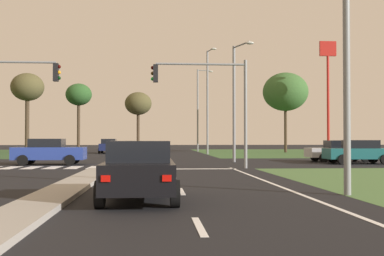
# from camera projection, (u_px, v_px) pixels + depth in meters

# --- Properties ---
(ground_plane) EXTENTS (200.00, 200.00, 0.00)m
(ground_plane) POSITION_uv_depth(u_px,v_px,m) (114.00, 163.00, 32.87)
(ground_plane) COLOR black
(grass_verge_far_right) EXTENTS (35.00, 35.00, 0.01)m
(grass_verge_far_right) POSITION_uv_depth(u_px,v_px,m) (346.00, 152.00, 59.19)
(grass_verge_far_right) COLOR #385B2D
(grass_verge_far_right) RESTS_ON ground
(median_island_near) EXTENTS (1.20, 22.00, 0.14)m
(median_island_near) POSITION_uv_depth(u_px,v_px,m) (59.00, 193.00, 13.93)
(median_island_near) COLOR gray
(median_island_near) RESTS_ON ground
(median_island_far) EXTENTS (1.20, 36.00, 0.14)m
(median_island_far) POSITION_uv_depth(u_px,v_px,m) (132.00, 152.00, 57.80)
(median_island_far) COLOR gray
(median_island_far) RESTS_ON ground
(lane_dash_near) EXTENTS (0.14, 2.00, 0.01)m
(lane_dash_near) POSITION_uv_depth(u_px,v_px,m) (199.00, 226.00, 8.98)
(lane_dash_near) COLOR silver
(lane_dash_near) RESTS_ON ground
(lane_dash_second) EXTENTS (0.14, 2.00, 0.01)m
(lane_dash_second) POSITION_uv_depth(u_px,v_px,m) (182.00, 191.00, 14.96)
(lane_dash_second) COLOR silver
(lane_dash_second) RESTS_ON ground
(lane_dash_third) EXTENTS (0.14, 2.00, 0.01)m
(lane_dash_third) POSITION_uv_depth(u_px,v_px,m) (174.00, 176.00, 20.94)
(lane_dash_third) COLOR silver
(lane_dash_third) RESTS_ON ground
(edge_line_right) EXTENTS (0.14, 24.00, 0.01)m
(edge_line_right) POSITION_uv_depth(u_px,v_px,m) (289.00, 190.00, 15.44)
(edge_line_right) COLOR silver
(edge_line_right) RESTS_ON ground
(stop_bar_near) EXTENTS (6.40, 0.50, 0.01)m
(stop_bar_near) POSITION_uv_depth(u_px,v_px,m) (176.00, 169.00, 26.18)
(stop_bar_near) COLOR silver
(stop_bar_near) RESTS_ON ground
(crosswalk_bar_second) EXTENTS (0.70, 2.80, 0.01)m
(crosswalk_bar_second) POSITION_uv_depth(u_px,v_px,m) (10.00, 168.00, 27.30)
(crosswalk_bar_second) COLOR silver
(crosswalk_bar_second) RESTS_ON ground
(crosswalk_bar_third) EXTENTS (0.70, 2.80, 0.01)m
(crosswalk_bar_third) POSITION_uv_depth(u_px,v_px,m) (32.00, 168.00, 27.38)
(crosswalk_bar_third) COLOR silver
(crosswalk_bar_third) RESTS_ON ground
(crosswalk_bar_fourth) EXTENTS (0.70, 2.80, 0.01)m
(crosswalk_bar_fourth) POSITION_uv_depth(u_px,v_px,m) (53.00, 168.00, 27.47)
(crosswalk_bar_fourth) COLOR silver
(crosswalk_bar_fourth) RESTS_ON ground
(crosswalk_bar_fifth) EXTENTS (0.70, 2.80, 0.01)m
(crosswalk_bar_fifth) POSITION_uv_depth(u_px,v_px,m) (74.00, 167.00, 27.55)
(crosswalk_bar_fifth) COLOR silver
(crosswalk_bar_fifth) RESTS_ON ground
(crosswalk_bar_sixth) EXTENTS (0.70, 2.80, 0.01)m
(crosswalk_bar_sixth) POSITION_uv_depth(u_px,v_px,m) (95.00, 167.00, 27.64)
(crosswalk_bar_sixth) COLOR silver
(crosswalk_bar_sixth) RESTS_ON ground
(crosswalk_bar_seventh) EXTENTS (0.70, 2.80, 0.01)m
(crosswalk_bar_seventh) POSITION_uv_depth(u_px,v_px,m) (116.00, 167.00, 27.72)
(crosswalk_bar_seventh) COLOR silver
(crosswalk_bar_seventh) RESTS_ON ground
(crosswalk_bar_eighth) EXTENTS (0.70, 2.80, 0.01)m
(crosswalk_bar_eighth) POSITION_uv_depth(u_px,v_px,m) (136.00, 167.00, 27.81)
(crosswalk_bar_eighth) COLOR silver
(crosswalk_bar_eighth) RESTS_ON ground
(car_navy_near) EXTENTS (1.99, 4.58, 1.60)m
(car_navy_near) POSITION_uv_depth(u_px,v_px,m) (109.00, 146.00, 55.25)
(car_navy_near) COLOR #161E47
(car_navy_near) RESTS_ON ground
(car_silver_third) EXTENTS (4.59, 2.06, 1.49)m
(car_silver_third) POSITION_uv_depth(u_px,v_px,m) (340.00, 151.00, 34.65)
(car_silver_third) COLOR #B7B7BC
(car_silver_third) RESTS_ON ground
(car_teal_fourth) EXTENTS (4.27, 1.95, 1.52)m
(car_teal_fourth) POSITION_uv_depth(u_px,v_px,m) (359.00, 152.00, 31.68)
(car_teal_fourth) COLOR #19565B
(car_teal_fourth) RESTS_ON ground
(car_blue_fifth) EXTENTS (4.37, 2.08, 1.61)m
(car_blue_fifth) POSITION_uv_depth(u_px,v_px,m) (49.00, 151.00, 30.62)
(car_blue_fifth) COLOR navy
(car_blue_fifth) RESTS_ON ground
(car_black_sixth) EXTENTS (1.94, 4.19, 1.54)m
(car_black_sixth) POSITION_uv_depth(u_px,v_px,m) (139.00, 170.00, 12.72)
(car_black_sixth) COLOR black
(car_black_sixth) RESTS_ON ground
(traffic_signal_near_right) EXTENTS (5.23, 0.32, 5.89)m
(traffic_signal_near_right) POSITION_uv_depth(u_px,v_px,m) (211.00, 93.00, 26.81)
(traffic_signal_near_right) COLOR gray
(traffic_signal_near_right) RESTS_ON ground
(street_lamp_second) EXTENTS (1.06, 2.47, 8.01)m
(street_lamp_second) POSITION_uv_depth(u_px,v_px,m) (236.00, 96.00, 33.95)
(street_lamp_second) COLOR gray
(street_lamp_second) RESTS_ON ground
(street_lamp_third) EXTENTS (0.77, 2.55, 10.78)m
(street_lamp_third) POSITION_uv_depth(u_px,v_px,m) (208.00, 97.00, 51.35)
(street_lamp_third) COLOR gray
(street_lamp_third) RESTS_ON ground
(street_lamp_fourth) EXTENTS (2.11, 0.48, 10.50)m
(street_lamp_fourth) POSITION_uv_depth(u_px,v_px,m) (199.00, 106.00, 63.43)
(street_lamp_fourth) COLOR gray
(street_lamp_fourth) RESTS_ON ground
(fastfood_pole_sign) EXTENTS (1.80, 0.40, 12.19)m
(fastfood_pole_sign) POSITION_uv_depth(u_px,v_px,m) (328.00, 72.00, 53.77)
(fastfood_pole_sign) COLOR red
(fastfood_pole_sign) RESTS_ON ground
(treeline_second) EXTENTS (3.69, 3.69, 9.03)m
(treeline_second) POSITION_uv_depth(u_px,v_px,m) (27.00, 88.00, 55.93)
(treeline_second) COLOR #423323
(treeline_second) RESTS_ON ground
(treeline_third) EXTENTS (3.21, 3.21, 8.48)m
(treeline_third) POSITION_uv_depth(u_px,v_px,m) (79.00, 95.00, 61.59)
(treeline_third) COLOR #423323
(treeline_third) RESTS_ON ground
(treeline_fourth) EXTENTS (3.34, 3.34, 7.45)m
(treeline_fourth) POSITION_uv_depth(u_px,v_px,m) (138.00, 104.00, 61.93)
(treeline_fourth) COLOR #423323
(treeline_fourth) RESTS_ON ground
(treeline_fifth) EXTENTS (5.36, 5.36, 9.47)m
(treeline_fifth) POSITION_uv_depth(u_px,v_px,m) (285.00, 92.00, 58.80)
(treeline_fifth) COLOR #423323
(treeline_fifth) RESTS_ON ground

